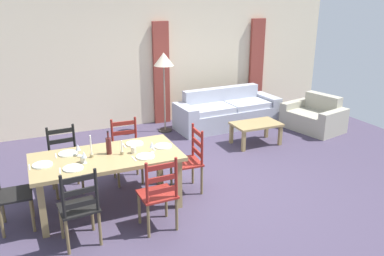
{
  "coord_description": "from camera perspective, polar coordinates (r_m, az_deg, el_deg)",
  "views": [
    {
      "loc": [
        -2.14,
        -4.84,
        2.74
      ],
      "look_at": [
        0.18,
        0.5,
        0.75
      ],
      "focal_mm": 36.88,
      "sensor_mm": 36.0,
      "label": 1
    }
  ],
  "objects": [
    {
      "name": "ground_plane",
      "position": [
        5.96,
        0.33,
        -8.59
      ],
      "size": [
        9.6,
        9.6,
        0.02
      ],
      "primitive_type": "cube",
      "color": "#42384E"
    },
    {
      "name": "wine_glass_far_left",
      "position": [
        5.28,
        -16.17,
        -2.77
      ],
      "size": [
        0.06,
        0.06,
        0.16
      ],
      "color": "white",
      "rests_on": "dining_table"
    },
    {
      "name": "fork_far_left",
      "position": [
        5.4,
        -19.08,
        -3.8
      ],
      "size": [
        0.02,
        0.17,
        0.01
      ],
      "primitive_type": "cube",
      "rotation": [
        0.0,
        0.0,
        -0.03
      ],
      "color": "silver",
      "rests_on": "dining_table"
    },
    {
      "name": "dining_chair_far_left",
      "position": [
        5.96,
        -17.93,
        -4.42
      ],
      "size": [
        0.45,
        0.43,
        0.96
      ],
      "color": "black",
      "rests_on": "ground_plane"
    },
    {
      "name": "wall_far",
      "position": [
        8.53,
        -8.77,
        9.27
      ],
      "size": [
        9.6,
        0.16,
        2.7
      ],
      "primitive_type": "cube",
      "color": "beige",
      "rests_on": "ground_plane"
    },
    {
      "name": "curtain_panel_right",
      "position": [
        9.66,
        9.27,
        8.84
      ],
      "size": [
        0.35,
        0.08,
        2.2
      ],
      "primitive_type": "cube",
      "color": "brown",
      "rests_on": "ground_plane"
    },
    {
      "name": "couch",
      "position": [
        8.59,
        4.98,
        2.23
      ],
      "size": [
        2.32,
        0.92,
        0.8
      ],
      "color": "#A8ACBA",
      "rests_on": "ground_plane"
    },
    {
      "name": "dinner_plate_near_left",
      "position": [
        4.95,
        -16.81,
        -5.58
      ],
      "size": [
        0.24,
        0.24,
        0.02
      ],
      "primitive_type": "cylinder",
      "color": "white",
      "rests_on": "dining_table"
    },
    {
      "name": "dinner_plate_head_west",
      "position": [
        5.16,
        -20.81,
        -5.0
      ],
      "size": [
        0.24,
        0.24,
        0.02
      ],
      "primitive_type": "cylinder",
      "color": "white",
      "rests_on": "dining_table"
    },
    {
      "name": "dining_chair_head_east",
      "position": [
        5.67,
        -0.34,
        -4.63
      ],
      "size": [
        0.42,
        0.44,
        0.96
      ],
      "color": "maroon",
      "rests_on": "ground_plane"
    },
    {
      "name": "dinner_plate_near_right",
      "position": [
        5.1,
        -6.77,
        -4.1
      ],
      "size": [
        0.24,
        0.24,
        0.02
      ],
      "primitive_type": "cylinder",
      "color": "white",
      "rests_on": "dining_table"
    },
    {
      "name": "candle_tall",
      "position": [
        5.2,
        -14.34,
        -3.22
      ],
      "size": [
        0.05,
        0.05,
        0.3
      ],
      "color": "#998C66",
      "rests_on": "dining_table"
    },
    {
      "name": "dining_chair_near_left",
      "position": [
        4.66,
        -15.98,
        -10.98
      ],
      "size": [
        0.45,
        0.43,
        0.96
      ],
      "color": "black",
      "rests_on": "ground_plane"
    },
    {
      "name": "standing_lamp",
      "position": [
        7.96,
        -4.11,
        9.21
      ],
      "size": [
        0.4,
        0.4,
        1.64
      ],
      "color": "#332D28",
      "rests_on": "ground_plane"
    },
    {
      "name": "coffee_cup_primary",
      "position": [
        5.23,
        -8.47,
        -3.16
      ],
      "size": [
        0.07,
        0.07,
        0.09
      ],
      "primitive_type": "cylinder",
      "color": "beige",
      "rests_on": "dining_table"
    },
    {
      "name": "fork_head_west",
      "position": [
        5.17,
        -22.46,
        -5.27
      ],
      "size": [
        0.02,
        0.17,
        0.01
      ],
      "primitive_type": "cube",
      "rotation": [
        0.0,
        0.0,
        -0.0
      ],
      "color": "silver",
      "rests_on": "dining_table"
    },
    {
      "name": "wine_bottle",
      "position": [
        5.24,
        -11.96,
        -2.48
      ],
      "size": [
        0.07,
        0.07,
        0.32
      ],
      "color": "#471919",
      "rests_on": "dining_table"
    },
    {
      "name": "dining_chair_far_right",
      "position": [
        6.08,
        -9.46,
        -3.26
      ],
      "size": [
        0.44,
        0.42,
        0.96
      ],
      "color": "maroon",
      "rests_on": "ground_plane"
    },
    {
      "name": "wine_glass_near_right",
      "position": [
        5.19,
        -5.82,
        -2.46
      ],
      "size": [
        0.06,
        0.06,
        0.16
      ],
      "color": "white",
      "rests_on": "dining_table"
    },
    {
      "name": "dining_table",
      "position": [
        5.27,
        -12.22,
        -4.78
      ],
      "size": [
        1.9,
        0.96,
        0.75
      ],
      "color": "#9D8452",
      "rests_on": "ground_plane"
    },
    {
      "name": "dinner_plate_head_east",
      "position": [
        5.42,
        -4.21,
        -2.63
      ],
      "size": [
        0.24,
        0.24,
        0.02
      ],
      "primitive_type": "cylinder",
      "color": "white",
      "rests_on": "dining_table"
    },
    {
      "name": "coffee_cup_secondary",
      "position": [
        5.09,
        -15.47,
        -4.33
      ],
      "size": [
        0.07,
        0.07,
        0.09
      ],
      "primitive_type": "cylinder",
      "color": "beige",
      "rests_on": "dining_table"
    },
    {
      "name": "fork_far_right",
      "position": [
        5.52,
        -9.78,
        -2.51
      ],
      "size": [
        0.02,
        0.17,
        0.01
      ],
      "primitive_type": "cube",
      "rotation": [
        0.0,
        0.0,
        0.02
      ],
      "color": "silver",
      "rests_on": "dining_table"
    },
    {
      "name": "dining_chair_head_west",
      "position": [
        5.26,
        -24.91,
        -8.53
      ],
      "size": [
        0.41,
        0.43,
        0.96
      ],
      "color": "black",
      "rests_on": "ground_plane"
    },
    {
      "name": "dining_chair_near_right",
      "position": [
        4.78,
        -4.85,
        -9.47
      ],
      "size": [
        0.43,
        0.41,
        0.96
      ],
      "color": "maroon",
      "rests_on": "ground_plane"
    },
    {
      "name": "coffee_table",
      "position": [
        7.57,
        9.25,
        0.24
      ],
      "size": [
        0.9,
        0.56,
        0.42
      ],
      "color": "#9D8452",
      "rests_on": "ground_plane"
    },
    {
      "name": "fork_head_east",
      "position": [
        5.38,
        -5.71,
        -2.92
      ],
      "size": [
        0.03,
        0.17,
        0.01
      ],
      "primitive_type": "cube",
      "rotation": [
        0.0,
        0.0,
        0.09
      ],
      "color": "silver",
      "rests_on": "dining_table"
    },
    {
      "name": "fork_near_left",
      "position": [
        4.94,
        -18.53,
        -5.88
      ],
      "size": [
        0.03,
        0.17,
        0.01
      ],
      "primitive_type": "cube",
      "rotation": [
        0.0,
        0.0,
        -0.08
      ],
      "color": "silver",
      "rests_on": "dining_table"
    },
    {
      "name": "candle_short",
      "position": [
        5.22,
        -10.09,
        -3.23
      ],
      "size": [
        0.05,
        0.05,
        0.19
      ],
      "color": "#998C66",
      "rests_on": "dining_table"
    },
    {
      "name": "dinner_plate_far_right",
      "position": [
        5.55,
        -8.29,
        -2.24
      ],
      "size": [
        0.24,
        0.24,
        0.02
      ],
      "primitive_type": "cylinder",
      "color": "white",
      "rests_on": "dining_table"
    },
    {
      "name": "curtain_panel_left",
      "position": [
        8.62,
        -4.45,
        7.84
      ],
      "size": [
        0.35,
        0.08,
        2.2
      ],
      "primitive_type": "cube",
      "color": "brown",
      "rests_on": "ground_plane"
    },
    {
      "name": "fork_near_right",
      "position": [
        5.07,
        -8.39,
        -4.41
      ],
      "size": [
        0.02,
        0.17,
        0.01
      ],
      "primitive_type": "cube",
      "rotation": [
        0.0,
        0.0,
        0.04
      ],
      "color": "silver",
      "rests_on": "dining_table"
    },
    {
      "name": "wine_glass_near_left",
      "position": [
        5.03,
        -15.36,
        -3.78
      ],
      "size": [
        0.06,
        0.06,
        0.16
      ],
      "color": "white",
      "rests_on": "dining_table"
    },
    {
      "name": "dinner_plate_far_left",
      "position": [
        5.41,
        -17.51,
        -3.53
      ],
      "size": [
        0.24,
        0.24,
        0.02
      ],
      "primitive_type": "cylinder",
      "color": "white",
      "rests_on": "dining_table"
    },
    {
      "name": "armchair_upholstered",
      "position": [
        8.75,
        17.36,
        1.45
      ],
      "size": [
        1.04,
        1.31,
        0.72
      ],
      "color": "#A9A590",
      "rests_on": "ground_plane"
    }
  ]
}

